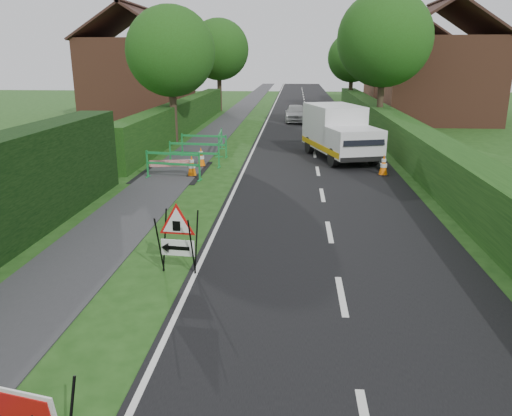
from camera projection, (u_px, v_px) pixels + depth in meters
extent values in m
plane|color=#1B4112|center=(196.00, 319.00, 8.32)|extent=(120.00, 120.00, 0.00)
cube|color=black|center=(306.00, 110.00, 41.55)|extent=(6.00, 90.00, 0.02)
cube|color=#2D2D30|center=(241.00, 110.00, 41.96)|extent=(2.00, 90.00, 0.02)
cube|color=#14380F|center=(184.00, 131.00, 29.69)|extent=(1.00, 24.00, 1.80)
cube|color=#14380F|center=(400.00, 152.00, 23.12)|extent=(1.20, 50.00, 1.50)
cube|color=brown|center=(139.00, 78.00, 36.91)|extent=(7.00, 7.00, 5.50)
cube|color=#331E19|center=(112.00, 23.00, 35.93)|extent=(4.00, 7.40, 2.58)
cube|color=#331E19|center=(159.00, 23.00, 35.67)|extent=(4.00, 7.40, 2.58)
cube|color=#331E19|center=(134.00, 7.00, 35.49)|extent=(0.25, 7.40, 0.18)
cube|color=brown|center=(436.00, 80.00, 33.45)|extent=(7.00, 7.00, 5.50)
cube|color=#331E19|center=(415.00, 19.00, 32.47)|extent=(4.00, 7.40, 2.58)
cube|color=#331E19|center=(470.00, 19.00, 32.21)|extent=(4.00, 7.40, 2.58)
cube|color=#331E19|center=(444.00, 1.00, 32.03)|extent=(0.25, 7.40, 0.18)
cube|color=brown|center=(407.00, 74.00, 46.74)|extent=(7.00, 7.00, 5.50)
cube|color=#331E19|center=(391.00, 31.00, 45.76)|extent=(4.00, 7.40, 2.58)
cube|color=#331E19|center=(430.00, 31.00, 45.51)|extent=(4.00, 7.40, 2.58)
cube|color=#331E19|center=(412.00, 18.00, 45.32)|extent=(0.25, 7.40, 0.18)
cylinder|color=#2D2116|center=(174.00, 117.00, 25.47)|extent=(0.36, 0.36, 2.62)
sphere|color=#204813|center=(171.00, 51.00, 24.55)|extent=(4.40, 4.40, 4.40)
cylinder|color=#2D2116|center=(380.00, 107.00, 28.42)|extent=(0.36, 0.36, 2.97)
sphere|color=#204813|center=(385.00, 39.00, 27.36)|extent=(5.20, 5.20, 5.20)
cylinder|color=#2D2116|center=(220.00, 94.00, 40.72)|extent=(0.36, 0.36, 2.80)
sphere|color=#204813|center=(219.00, 49.00, 39.73)|extent=(4.80, 4.80, 4.80)
cylinder|color=#2D2116|center=(350.00, 93.00, 43.78)|extent=(0.36, 0.36, 2.45)
sphere|color=#204813|center=(352.00, 57.00, 42.91)|extent=(4.20, 4.20, 4.20)
cylinder|color=black|center=(159.00, 245.00, 9.82)|extent=(0.07, 0.38, 1.23)
cylinder|color=black|center=(165.00, 240.00, 10.11)|extent=(0.07, 0.38, 1.23)
cylinder|color=black|center=(192.00, 247.00, 9.71)|extent=(0.07, 0.38, 1.23)
cylinder|color=black|center=(196.00, 242.00, 10.00)|extent=(0.07, 0.38, 1.23)
cube|color=white|center=(178.00, 248.00, 9.91)|extent=(0.69, 0.09, 0.33)
cube|color=black|center=(178.00, 248.00, 9.90)|extent=(0.49, 0.06, 0.08)
cone|color=black|center=(165.00, 247.00, 9.94)|extent=(0.17, 0.21, 0.20)
cube|color=black|center=(176.00, 226.00, 9.76)|extent=(0.16, 0.03, 0.20)
cube|color=silver|center=(333.00, 126.00, 21.92)|extent=(2.68, 3.47, 1.83)
cube|color=silver|center=(354.00, 142.00, 19.86)|extent=(2.37, 2.43, 1.12)
cube|color=black|center=(364.00, 139.00, 18.89)|extent=(1.66, 0.68, 0.51)
cube|color=#DCAA0B|center=(319.00, 146.00, 21.11)|extent=(1.34, 4.50, 0.23)
cube|color=#DCAA0B|center=(361.00, 145.00, 21.49)|extent=(1.34, 4.50, 0.23)
cube|color=black|center=(362.00, 159.00, 19.12)|extent=(1.81, 0.63, 0.19)
cylinder|color=black|center=(333.00, 158.00, 19.81)|extent=(0.43, 0.79, 0.76)
cylinder|color=black|center=(373.00, 156.00, 20.15)|extent=(0.43, 0.79, 0.76)
cylinder|color=black|center=(309.00, 145.00, 22.67)|extent=(0.43, 0.79, 0.76)
cylinder|color=black|center=(345.00, 144.00, 23.01)|extent=(0.43, 0.79, 0.76)
cube|color=black|center=(383.00, 175.00, 18.50)|extent=(0.38, 0.38, 0.04)
cone|color=#FF6B08|center=(384.00, 164.00, 18.39)|extent=(0.32, 0.32, 0.75)
cylinder|color=white|center=(384.00, 165.00, 18.40)|extent=(0.25, 0.25, 0.14)
cylinder|color=white|center=(384.00, 160.00, 18.34)|extent=(0.17, 0.17, 0.10)
cube|color=black|center=(374.00, 163.00, 20.59)|extent=(0.38, 0.38, 0.04)
cone|color=#FF6B08|center=(375.00, 154.00, 20.48)|extent=(0.32, 0.32, 0.75)
cylinder|color=white|center=(375.00, 154.00, 20.49)|extent=(0.25, 0.25, 0.14)
cylinder|color=white|center=(375.00, 150.00, 20.43)|extent=(0.17, 0.17, 0.10)
cube|color=black|center=(359.00, 149.00, 23.67)|extent=(0.38, 0.38, 0.04)
cone|color=#FF6B08|center=(360.00, 141.00, 23.56)|extent=(0.32, 0.32, 0.75)
cylinder|color=white|center=(360.00, 142.00, 23.57)|extent=(0.25, 0.25, 0.14)
cylinder|color=white|center=(360.00, 138.00, 23.51)|extent=(0.17, 0.17, 0.10)
cube|color=black|center=(192.00, 176.00, 18.38)|extent=(0.38, 0.38, 0.04)
cone|color=#FF6B08|center=(192.00, 165.00, 18.27)|extent=(0.32, 0.32, 0.75)
cylinder|color=white|center=(192.00, 166.00, 18.28)|extent=(0.25, 0.25, 0.14)
cylinder|color=white|center=(192.00, 161.00, 18.23)|extent=(0.17, 0.17, 0.10)
cube|color=black|center=(201.00, 166.00, 20.03)|extent=(0.38, 0.38, 0.04)
cone|color=#FF6B08|center=(201.00, 156.00, 19.91)|extent=(0.32, 0.32, 0.75)
cylinder|color=white|center=(201.00, 157.00, 19.92)|extent=(0.25, 0.25, 0.14)
cylinder|color=white|center=(201.00, 153.00, 19.87)|extent=(0.17, 0.17, 0.10)
cube|color=#18863A|center=(147.00, 164.00, 18.04)|extent=(0.06, 0.06, 1.00)
cube|color=#18863A|center=(199.00, 167.00, 17.58)|extent=(0.06, 0.06, 1.00)
cube|color=#18863A|center=(172.00, 154.00, 17.69)|extent=(1.98, 0.38, 0.08)
cube|color=#18863A|center=(173.00, 164.00, 17.79)|extent=(1.98, 0.38, 0.08)
cube|color=#18863A|center=(148.00, 177.00, 18.18)|extent=(0.12, 0.36, 0.04)
cube|color=#18863A|center=(200.00, 180.00, 17.72)|extent=(0.12, 0.36, 0.04)
cube|color=#18863A|center=(170.00, 154.00, 20.00)|extent=(0.05, 0.05, 1.00)
cube|color=#18863A|center=(219.00, 155.00, 19.68)|extent=(0.05, 0.05, 1.00)
cube|color=#18863A|center=(194.00, 144.00, 19.72)|extent=(2.00, 0.22, 0.08)
cube|color=#18863A|center=(194.00, 153.00, 19.83)|extent=(2.00, 0.22, 0.08)
cube|color=#18863A|center=(171.00, 165.00, 20.14)|extent=(0.09, 0.35, 0.04)
cube|color=#18863A|center=(219.00, 167.00, 19.82)|extent=(0.09, 0.35, 0.04)
cube|color=#18863A|center=(182.00, 145.00, 22.03)|extent=(0.06, 0.06, 1.00)
cube|color=#18863A|center=(226.00, 146.00, 21.66)|extent=(0.06, 0.06, 1.00)
cube|color=#18863A|center=(204.00, 136.00, 21.72)|extent=(1.99, 0.28, 0.08)
cube|color=#18863A|center=(204.00, 144.00, 21.83)|extent=(1.99, 0.28, 0.08)
cube|color=#18863A|center=(183.00, 156.00, 22.17)|extent=(0.10, 0.35, 0.04)
cube|color=#18863A|center=(226.00, 157.00, 21.80)|extent=(0.10, 0.35, 0.04)
cube|color=#18863A|center=(219.00, 146.00, 21.77)|extent=(0.05, 0.05, 1.00)
cube|color=#18863A|center=(222.00, 139.00, 23.68)|extent=(0.05, 0.05, 1.00)
cube|color=#18863A|center=(220.00, 133.00, 22.61)|extent=(0.21, 2.00, 0.08)
cube|color=#18863A|center=(220.00, 141.00, 22.71)|extent=(0.21, 2.00, 0.08)
cube|color=#18863A|center=(219.00, 157.00, 21.91)|extent=(0.35, 0.09, 0.04)
cube|color=#18863A|center=(222.00, 149.00, 23.82)|extent=(0.35, 0.09, 0.04)
cube|color=red|center=(171.00, 175.00, 18.54)|extent=(1.48, 0.35, 0.25)
imported|color=silver|center=(296.00, 113.00, 33.87)|extent=(1.46, 3.51, 1.19)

